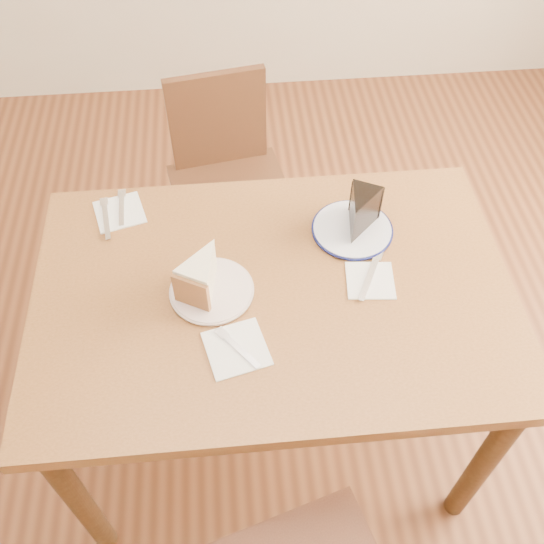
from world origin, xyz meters
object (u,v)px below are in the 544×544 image
Objects in this scene: chair_far at (228,182)px; plate_navy at (352,229)px; plate_cream at (212,291)px; table at (274,312)px; chocolate_cake at (359,215)px; carrot_cake at (204,273)px.

chair_far reaches higher than plate_navy.
plate_navy is at bearing 24.19° from plate_cream.
chair_far is at bearing 97.56° from table.
table is at bearing -142.47° from plate_navy.
chocolate_cake is at bearing 23.14° from plate_cream.
plate_navy is (0.32, -0.54, 0.30)m from chair_far.
plate_navy is at bearing 49.58° from carrot_cake.
chair_far is at bearing 85.39° from plate_cream.
carrot_cake is at bearing 47.15° from chocolate_cake.
chocolate_cake reaches higher than table.
chocolate_cake reaches higher than plate_navy.
carrot_cake is at bearing -158.66° from plate_navy.
plate_navy is at bearing 110.97° from chair_far.
chair_far is (-0.10, 0.72, -0.19)m from table.
plate_cream is at bearing -155.81° from plate_navy.
chair_far is 0.73m from chocolate_cake.
table is 5.75× the size of plate_navy.
chair_far is 6.52× the size of carrot_cake.
plate_cream is 1.59× the size of carrot_cake.
carrot_cake reaches higher than plate_navy.
chair_far reaches higher than plate_cream.
chair_far is 0.78m from carrot_cake.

